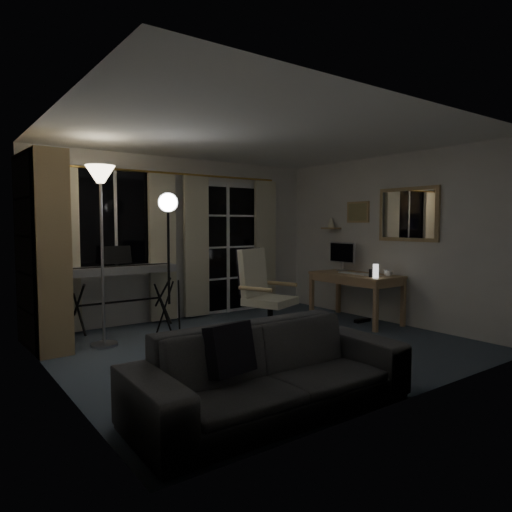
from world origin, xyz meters
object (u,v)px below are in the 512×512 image
(torchiere_lamp, at_px, (101,202))
(desk, at_px, (355,280))
(bookshelf, at_px, (39,257))
(keyboard_piano, at_px, (120,271))
(sofa, at_px, (273,356))
(office_chair, at_px, (260,289))
(monitor, at_px, (342,253))
(studio_light, at_px, (168,219))
(mug, at_px, (388,272))

(torchiere_lamp, relative_size, desk, 1.59)
(bookshelf, bearing_deg, torchiere_lamp, -29.38)
(keyboard_piano, xyz_separation_m, desk, (2.97, -1.43, -0.19))
(desk, bearing_deg, sofa, -148.06)
(office_chair, bearing_deg, monitor, -2.74)
(office_chair, bearing_deg, bookshelf, 126.24)
(bookshelf, xyz_separation_m, monitor, (4.20, -0.65, -0.09))
(bookshelf, distance_m, studio_light, 1.52)
(mug, bearing_deg, desk, 101.31)
(torchiere_lamp, distance_m, monitor, 3.68)
(bookshelf, height_order, monitor, bookshelf)
(bookshelf, relative_size, studio_light, 1.20)
(studio_light, relative_size, monitor, 3.65)
(monitor, xyz_separation_m, sofa, (-3.15, -2.27, -0.53))
(studio_light, relative_size, mug, 16.05)
(desk, xyz_separation_m, monitor, (0.20, 0.45, 0.35))
(bookshelf, relative_size, keyboard_piano, 1.52)
(bookshelf, relative_size, monitor, 4.39)
(desk, xyz_separation_m, sofa, (-2.96, -1.82, -0.18))
(torchiere_lamp, bearing_deg, office_chair, -34.92)
(torchiere_lamp, height_order, monitor, torchiere_lamp)
(bookshelf, xyz_separation_m, keyboard_piano, (1.04, 0.33, -0.25))
(desk, distance_m, mug, 0.53)
(torchiere_lamp, distance_m, keyboard_piano, 1.16)
(bookshelf, distance_m, office_chair, 2.53)
(studio_light, distance_m, office_chair, 1.44)
(bookshelf, bearing_deg, desk, -18.22)
(office_chair, bearing_deg, desk, -13.70)
(keyboard_piano, relative_size, desk, 1.11)
(torchiere_lamp, bearing_deg, mug, -20.30)
(office_chair, height_order, mug, office_chair)
(studio_light, xyz_separation_m, mug, (2.70, -1.22, -0.72))
(bookshelf, distance_m, keyboard_piano, 1.12)
(keyboard_piano, distance_m, monitor, 3.31)
(monitor, distance_m, sofa, 3.92)
(torchiere_lamp, bearing_deg, monitor, -5.46)
(torchiere_lamp, xyz_separation_m, desk, (3.40, -0.79, -1.06))
(bookshelf, distance_m, monitor, 4.26)
(keyboard_piano, relative_size, office_chair, 1.28)
(keyboard_piano, distance_m, studio_light, 1.05)
(torchiere_lamp, relative_size, monitor, 4.13)
(torchiere_lamp, bearing_deg, desk, -13.15)
(torchiere_lamp, relative_size, studio_light, 1.13)
(office_chair, xyz_separation_m, monitor, (2.10, 0.70, 0.30))
(studio_light, relative_size, office_chair, 1.62)
(desk, distance_m, monitor, 0.60)
(keyboard_piano, height_order, mug, keyboard_piano)
(bookshelf, relative_size, desk, 1.69)
(monitor, bearing_deg, sofa, -143.92)
(bookshelf, bearing_deg, monitor, -11.66)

